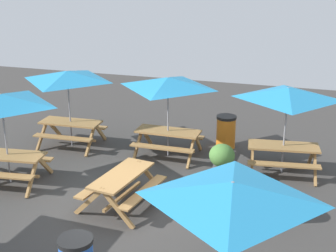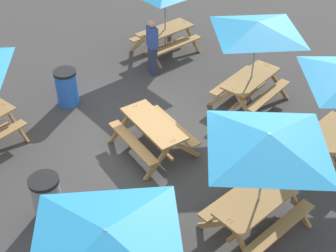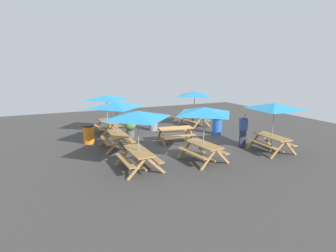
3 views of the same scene
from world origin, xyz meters
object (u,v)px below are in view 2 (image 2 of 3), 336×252
picnic_table_1 (257,34)px  picnic_table_2 (267,148)px  person_standing (152,46)px  trash_bin_gray (47,198)px  potted_plant_0 (145,220)px  trash_bin_blue (67,87)px  picnic_table_0 (153,130)px  picnic_table_5 (107,245)px

picnic_table_1 → picnic_table_2: bearing=33.8°
picnic_table_2 → person_standing: picnic_table_2 is taller
picnic_table_2 → person_standing: size_ratio=1.40×
trash_bin_gray → potted_plant_0: size_ratio=1.00×
picnic_table_2 → trash_bin_blue: size_ratio=2.38×
picnic_table_0 → picnic_table_5: size_ratio=0.85×
picnic_table_2 → potted_plant_0: bearing=-32.7°
trash_bin_blue → potted_plant_0: (1.45, 4.86, 0.08)m
picnic_table_1 → person_standing: picnic_table_1 is taller
picnic_table_1 → potted_plant_0: size_ratio=2.39×
picnic_table_2 → picnic_table_5: (3.19, -0.18, 0.00)m
picnic_table_5 → trash_bin_blue: bearing=-124.2°
trash_bin_blue → picnic_table_1: bearing=138.5°
trash_bin_gray → trash_bin_blue: same height
picnic_table_1 → trash_bin_gray: (6.00, -0.05, -1.49)m
picnic_table_0 → trash_bin_gray: size_ratio=2.02×
picnic_table_1 → person_standing: 3.18m
picnic_table_2 → trash_bin_blue: (0.33, -6.02, -1.49)m
picnic_table_0 → picnic_table_1: (-3.14, 0.23, 1.43)m
picnic_table_1 → trash_bin_gray: size_ratio=2.38×
picnic_table_5 → potted_plant_0: size_ratio=2.39×
picnic_table_0 → picnic_table_1: 3.46m
picnic_table_0 → picnic_table_5: bearing=-40.3°
picnic_table_0 → trash_bin_blue: size_ratio=2.02×
picnic_table_5 → potted_plant_0: 2.23m
picnic_table_0 → picnic_table_2: picnic_table_2 is taller
picnic_table_5 → person_standing: (-5.53, -5.51, -1.10)m
potted_plant_0 → person_standing: size_ratio=0.59×
picnic_table_2 → picnic_table_0: bearing=-91.6°
picnic_table_2 → picnic_table_5: bearing=-2.9°
picnic_table_5 → person_standing: size_ratio=1.40×
person_standing → trash_bin_blue: bearing=100.4°
picnic_table_5 → trash_bin_gray: 3.14m
picnic_table_2 → person_standing: bearing=-112.0°
picnic_table_1 → potted_plant_0: bearing=11.2°
picnic_table_0 → trash_bin_gray: 2.87m
picnic_table_2 → trash_bin_gray: 4.28m
picnic_table_1 → picnic_table_5: 6.97m
potted_plant_0 → picnic_table_0: bearing=-134.3°
picnic_table_2 → trash_bin_gray: size_ratio=2.38×
person_standing → potted_plant_0: bearing=155.3°
picnic_table_1 → picnic_table_2: (3.25, 2.85, 0.00)m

